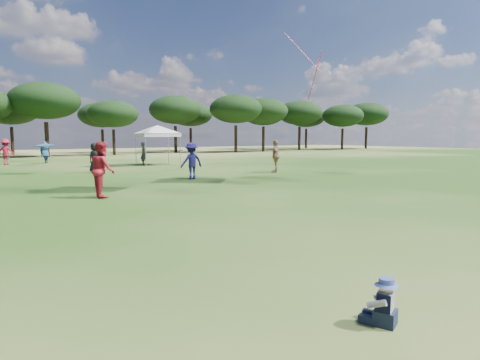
% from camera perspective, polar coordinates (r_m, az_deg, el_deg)
% --- Properties ---
extents(tree_line, '(108.78, 17.63, 7.77)m').
position_cam_1_polar(tree_line, '(48.94, -27.55, 9.42)').
color(tree_line, black).
rests_on(tree_line, ground).
extents(tent_right, '(5.49, 5.49, 3.22)m').
position_cam_1_polar(tent_right, '(30.25, -11.70, 7.40)').
color(tent_right, gray).
rests_on(tent_right, ground).
extents(toddler, '(0.41, 0.44, 0.54)m').
position_cam_1_polar(toddler, '(4.95, 19.74, -16.24)').
color(toddler, black).
rests_on(toddler, ground).
extents(festival_crowd, '(28.01, 22.00, 1.93)m').
position_cam_1_polar(festival_crowd, '(25.59, -30.78, 2.63)').
color(festival_crowd, '#343338').
rests_on(festival_crowd, ground).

